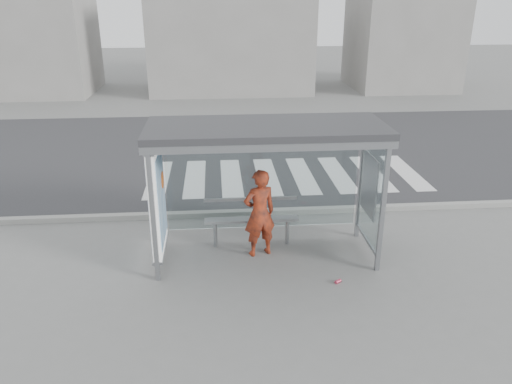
% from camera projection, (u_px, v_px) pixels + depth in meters
% --- Properties ---
extents(ground, '(80.00, 80.00, 0.00)m').
position_uv_depth(ground, '(265.00, 256.00, 9.73)').
color(ground, slate).
rests_on(ground, ground).
extents(road, '(30.00, 10.00, 0.01)m').
position_uv_depth(road, '(244.00, 150.00, 16.20)').
color(road, '#2E2E31').
rests_on(road, ground).
extents(curb, '(30.00, 0.18, 0.12)m').
position_uv_depth(curb, '(257.00, 212.00, 11.51)').
color(curb, gray).
rests_on(curb, ground).
extents(crosswalk, '(7.55, 3.00, 0.00)m').
position_uv_depth(crosswalk, '(285.00, 176.00, 13.97)').
color(crosswalk, silver).
rests_on(crosswalk, ground).
extents(bus_shelter, '(4.25, 1.65, 2.62)m').
position_uv_depth(bus_shelter, '(245.00, 159.00, 9.02)').
color(bus_shelter, gray).
rests_on(bus_shelter, ground).
extents(building_left, '(6.00, 5.00, 6.00)m').
position_uv_depth(building_left, '(27.00, 31.00, 24.48)').
color(building_left, gray).
rests_on(building_left, ground).
extents(building_center, '(8.00, 5.00, 5.00)m').
position_uv_depth(building_center, '(230.00, 40.00, 25.44)').
color(building_center, gray).
rests_on(building_center, ground).
extents(building_right, '(5.00, 5.00, 7.00)m').
position_uv_depth(building_right, '(404.00, 19.00, 25.77)').
color(building_right, gray).
rests_on(building_right, ground).
extents(person, '(0.73, 0.59, 1.75)m').
position_uv_depth(person, '(260.00, 213.00, 9.48)').
color(person, '#D05013').
rests_on(person, ground).
extents(bench, '(1.87, 0.32, 0.96)m').
position_uv_depth(bench, '(251.00, 219.00, 9.96)').
color(bench, gray).
rests_on(bench, ground).
extents(soda_can, '(0.13, 0.12, 0.06)m').
position_uv_depth(soda_can, '(338.00, 281.00, 8.81)').
color(soda_can, '#F14768').
rests_on(soda_can, ground).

